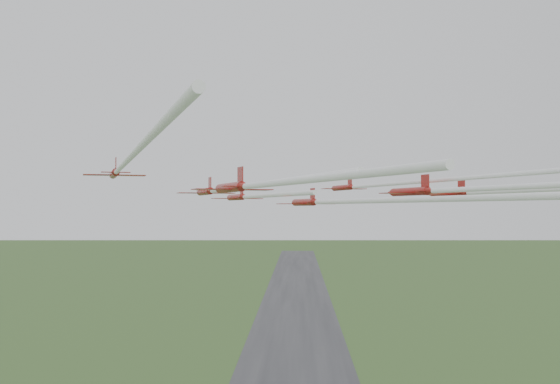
{
  "coord_description": "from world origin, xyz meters",
  "views": [
    {
      "loc": [
        1.16,
        -99.37,
        50.71
      ],
      "look_at": [
        -1.8,
        -0.17,
        53.35
      ],
      "focal_mm": 40.0,
      "sensor_mm": 36.0,
      "label": 1
    }
  ],
  "objects_px": {
    "jet_row4_left": "(259,185)",
    "jet_lead": "(249,196)",
    "jet_row2_left": "(229,189)",
    "jet_row3_mid": "(350,201)",
    "jet_row3_right": "(506,191)",
    "jet_row2_right": "(384,184)",
    "jet_row4_right": "(501,187)",
    "jet_row3_left": "(124,164)"
  },
  "relations": [
    {
      "from": "jet_row3_mid",
      "to": "jet_row4_left",
      "type": "bearing_deg",
      "value": -143.87
    },
    {
      "from": "jet_row3_right",
      "to": "jet_row4_left",
      "type": "bearing_deg",
      "value": -162.43
    },
    {
      "from": "jet_row3_mid",
      "to": "jet_row3_right",
      "type": "distance_m",
      "value": 23.39
    },
    {
      "from": "jet_row2_left",
      "to": "jet_row3_mid",
      "type": "bearing_deg",
      "value": -44.56
    },
    {
      "from": "jet_row3_mid",
      "to": "jet_row4_right",
      "type": "xyz_separation_m",
      "value": [
        14.78,
        -12.49,
        1.3
      ]
    },
    {
      "from": "jet_row2_right",
      "to": "jet_row3_right",
      "type": "distance_m",
      "value": 18.69
    },
    {
      "from": "jet_row2_left",
      "to": "jet_row3_left",
      "type": "xyz_separation_m",
      "value": [
        -8.32,
        -22.75,
        1.82
      ]
    },
    {
      "from": "jet_row3_mid",
      "to": "jet_row2_right",
      "type": "bearing_deg",
      "value": 50.17
    },
    {
      "from": "jet_row3_right",
      "to": "jet_row3_left",
      "type": "bearing_deg",
      "value": -171.78
    },
    {
      "from": "jet_lead",
      "to": "jet_row2_left",
      "type": "distance_m",
      "value": 25.81
    },
    {
      "from": "jet_row4_left",
      "to": "jet_row4_right",
      "type": "height_order",
      "value": "jet_row4_left"
    },
    {
      "from": "jet_row2_right",
      "to": "jet_lead",
      "type": "bearing_deg",
      "value": 127.01
    },
    {
      "from": "jet_row3_left",
      "to": "jet_row2_left",
      "type": "bearing_deg",
      "value": 50.47
    },
    {
      "from": "jet_row4_left",
      "to": "jet_lead",
      "type": "bearing_deg",
      "value": 72.65
    },
    {
      "from": "jet_row2_right",
      "to": "jet_row3_mid",
      "type": "bearing_deg",
      "value": -129.37
    },
    {
      "from": "jet_lead",
      "to": "jet_row3_right",
      "type": "height_order",
      "value": "jet_row3_right"
    },
    {
      "from": "jet_row2_left",
      "to": "jet_row2_right",
      "type": "distance_m",
      "value": 25.52
    },
    {
      "from": "jet_row2_right",
      "to": "jet_row3_right",
      "type": "xyz_separation_m",
      "value": [
        15.23,
        -10.75,
        -1.34
      ]
    },
    {
      "from": "jet_row2_right",
      "to": "jet_row4_right",
      "type": "bearing_deg",
      "value": -94.62
    },
    {
      "from": "jet_row4_left",
      "to": "jet_row4_right",
      "type": "distance_m",
      "value": 25.59
    },
    {
      "from": "jet_row2_left",
      "to": "jet_row3_right",
      "type": "xyz_separation_m",
      "value": [
        38.33,
        0.07,
        -0.36
      ]
    },
    {
      "from": "jet_row2_left",
      "to": "jet_row4_right",
      "type": "bearing_deg",
      "value": -52.44
    },
    {
      "from": "jet_row2_left",
      "to": "jet_row4_right",
      "type": "distance_m",
      "value": 37.0
    },
    {
      "from": "jet_row4_right",
      "to": "jet_row3_right",
      "type": "bearing_deg",
      "value": 48.78
    },
    {
      "from": "jet_row3_mid",
      "to": "jet_row3_right",
      "type": "relative_size",
      "value": 1.04
    },
    {
      "from": "jet_row3_right",
      "to": "jet_row2_right",
      "type": "bearing_deg",
      "value": 126.93
    },
    {
      "from": "jet_row2_right",
      "to": "jet_row3_mid",
      "type": "distance_m",
      "value": 19.84
    },
    {
      "from": "jet_row2_left",
      "to": "jet_row3_mid",
      "type": "distance_m",
      "value": 18.06
    },
    {
      "from": "jet_row3_mid",
      "to": "jet_row3_right",
      "type": "xyz_separation_m",
      "value": [
        22.04,
        7.67,
        1.49
      ]
    },
    {
      "from": "jet_row3_left",
      "to": "jet_row4_left",
      "type": "distance_m",
      "value": 14.15
    },
    {
      "from": "jet_lead",
      "to": "jet_row4_right",
      "type": "bearing_deg",
      "value": -77.68
    },
    {
      "from": "jet_row2_right",
      "to": "jet_row3_right",
      "type": "relative_size",
      "value": 1.0
    },
    {
      "from": "jet_row3_mid",
      "to": "jet_row4_right",
      "type": "bearing_deg",
      "value": -59.74
    },
    {
      "from": "jet_lead",
      "to": "jet_row2_left",
      "type": "height_order",
      "value": "jet_row2_left"
    },
    {
      "from": "jet_row3_right",
      "to": "jet_row4_right",
      "type": "height_order",
      "value": "jet_row3_right"
    },
    {
      "from": "jet_row2_right",
      "to": "jet_row3_mid",
      "type": "height_order",
      "value": "jet_row2_right"
    },
    {
      "from": "jet_row4_left",
      "to": "jet_row3_left",
      "type": "bearing_deg",
      "value": 155.35
    },
    {
      "from": "jet_lead",
      "to": "jet_row4_right",
      "type": "relative_size",
      "value": 0.7
    },
    {
      "from": "jet_lead",
      "to": "jet_row2_left",
      "type": "relative_size",
      "value": 0.7
    },
    {
      "from": "jet_row2_left",
      "to": "jet_row3_mid",
      "type": "xyz_separation_m",
      "value": [
        16.28,
        -7.6,
        -1.85
      ]
    },
    {
      "from": "jet_row2_right",
      "to": "jet_row4_left",
      "type": "height_order",
      "value": "jet_row2_right"
    },
    {
      "from": "jet_row3_right",
      "to": "jet_row3_mid",
      "type": "bearing_deg",
      "value": -178.66
    }
  ]
}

